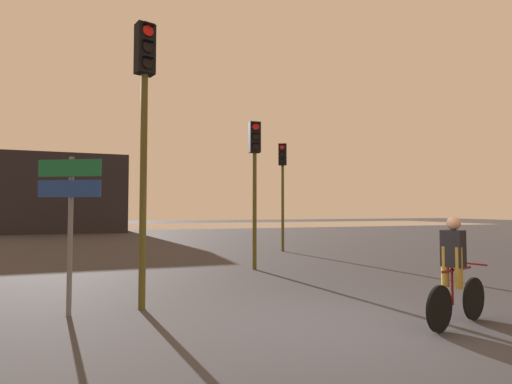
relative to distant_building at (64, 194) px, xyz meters
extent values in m
plane|color=#333338|center=(6.70, -27.89, -2.91)|extent=(120.00, 120.00, 0.00)
cube|color=gray|center=(6.70, 10.00, -2.90)|extent=(80.00, 16.00, 0.01)
cube|color=black|center=(0.00, 0.00, 0.00)|extent=(9.10, 4.00, 5.81)
cylinder|color=#4C4719|center=(10.20, -17.73, -1.11)|extent=(0.12, 0.12, 3.58)
cube|color=black|center=(10.20, -17.73, 1.13)|extent=(0.40, 0.37, 0.90)
cylinder|color=red|center=(10.13, -17.85, 1.42)|extent=(0.18, 0.12, 0.19)
cube|color=black|center=(10.12, -17.87, 1.53)|extent=(0.22, 0.20, 0.02)
cylinder|color=black|center=(10.13, -17.85, 1.13)|extent=(0.18, 0.12, 0.19)
cube|color=black|center=(10.12, -17.87, 1.24)|extent=(0.22, 0.20, 0.02)
cylinder|color=black|center=(10.13, -17.85, 0.84)|extent=(0.18, 0.12, 0.19)
cube|color=black|center=(10.12, -17.87, 0.95)|extent=(0.22, 0.20, 0.02)
cylinder|color=#4C4719|center=(7.44, -22.08, -1.21)|extent=(0.12, 0.12, 3.39)
cube|color=black|center=(7.44, -22.08, 0.93)|extent=(0.33, 0.26, 0.90)
cylinder|color=red|center=(7.44, -22.21, 1.22)|extent=(0.19, 0.04, 0.19)
cube|color=black|center=(7.44, -22.23, 1.33)|extent=(0.20, 0.13, 0.02)
cylinder|color=black|center=(7.44, -22.21, 0.93)|extent=(0.19, 0.04, 0.19)
cube|color=black|center=(7.44, -22.23, 1.04)|extent=(0.20, 0.13, 0.02)
cylinder|color=black|center=(7.44, -22.21, 0.64)|extent=(0.19, 0.04, 0.19)
cube|color=black|center=(7.44, -22.23, 0.75)|extent=(0.20, 0.13, 0.02)
cylinder|color=#4C4719|center=(4.09, -25.76, -0.84)|extent=(0.12, 0.12, 4.13)
cube|color=black|center=(4.09, -25.76, 1.67)|extent=(0.38, 0.33, 0.90)
cylinder|color=red|center=(4.13, -25.89, 1.96)|extent=(0.19, 0.09, 0.19)
cube|color=black|center=(4.14, -25.91, 2.07)|extent=(0.22, 0.17, 0.02)
cylinder|color=black|center=(4.13, -25.89, 1.67)|extent=(0.19, 0.09, 0.19)
cube|color=black|center=(4.14, -25.91, 1.78)|extent=(0.22, 0.17, 0.02)
cylinder|color=black|center=(4.13, -25.89, 1.38)|extent=(0.19, 0.09, 0.19)
cube|color=black|center=(4.14, -25.91, 1.49)|extent=(0.22, 0.17, 0.02)
cylinder|color=slate|center=(2.94, -25.78, -1.61)|extent=(0.08, 0.08, 2.60)
cube|color=#116038|center=(2.91, -25.83, -0.50)|extent=(1.00, 0.52, 0.28)
cube|color=navy|center=(2.91, -25.83, -0.84)|extent=(1.00, 0.52, 0.28)
cylinder|color=black|center=(8.96, -28.19, -2.58)|extent=(0.64, 0.24, 0.66)
cylinder|color=black|center=(7.96, -28.51, -2.58)|extent=(0.64, 0.24, 0.66)
cylinder|color=maroon|center=(8.46, -28.35, -2.08)|extent=(0.81, 0.30, 0.04)
cylinder|color=maroon|center=(8.31, -28.39, -2.30)|extent=(0.04, 0.04, 0.55)
cylinder|color=maroon|center=(8.91, -28.20, -2.03)|extent=(0.17, 0.45, 0.03)
cylinder|color=olive|center=(8.35, -28.49, -2.03)|extent=(0.11, 0.11, 0.60)
cylinder|color=olive|center=(8.28, -28.30, -2.03)|extent=(0.11, 0.11, 0.60)
cube|color=black|center=(8.36, -28.38, -1.76)|extent=(0.28, 0.35, 0.54)
sphere|color=tan|center=(8.39, -28.37, -1.39)|extent=(0.20, 0.20, 0.20)
camera|label=1|loc=(3.63, -33.00, -1.18)|focal=28.00mm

